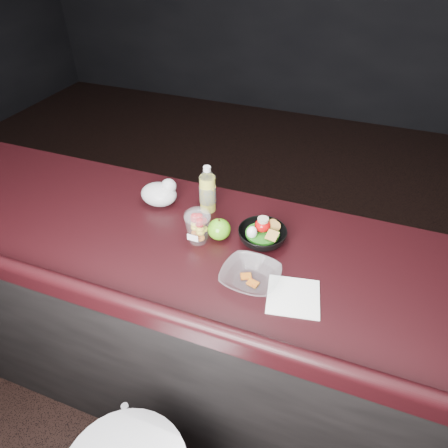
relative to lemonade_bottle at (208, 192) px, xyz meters
The scene contains 9 objects.
ground 1.21m from the lemonade_bottle, 90.03° to the right, with size 8.00×8.00×0.00m, color black.
counter 0.62m from the lemonade_bottle, 90.08° to the right, with size 4.06×0.71×1.02m.
lemonade_bottle is the anchor object (origin of this frame).
fruit_cup 0.19m from the lemonade_bottle, 78.33° to the right, with size 0.09×0.09×0.13m.
green_apple 0.18m from the lemonade_bottle, 54.55° to the right, with size 0.08×0.08×0.09m.
plastic_bag 0.20m from the lemonade_bottle, behind, with size 0.15×0.12×0.11m.
snack_bowl 0.28m from the lemonade_bottle, 24.09° to the right, with size 0.21×0.21×0.09m.
takeout_bowl 0.42m from the lemonade_bottle, 48.86° to the right, with size 0.20×0.20×0.05m.
paper_napkin 0.54m from the lemonade_bottle, 38.17° to the right, with size 0.16×0.16×0.00m, color white.
Camera 1 is at (0.51, -0.69, 1.96)m, focal length 32.00 mm.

